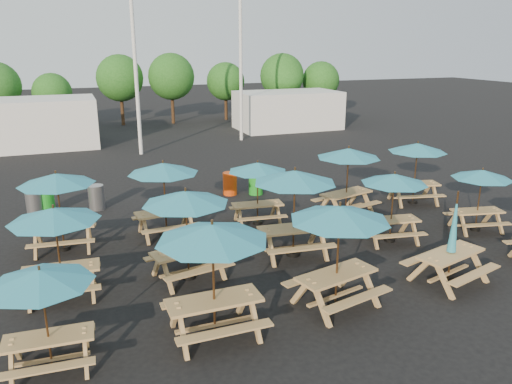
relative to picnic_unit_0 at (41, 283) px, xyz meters
name	(u,v)px	position (x,y,z in m)	size (l,w,h in m)	color
ground	(273,239)	(6.31, 4.47, -1.76)	(120.00, 120.00, 0.00)	black
picnic_unit_0	(41,283)	(0.00, 0.00, 0.00)	(1.97, 1.97, 2.03)	tan
picnic_unit_1	(54,220)	(0.22, 2.86, 0.19)	(2.18, 2.18, 2.25)	tan
picnic_unit_2	(57,183)	(0.26, 5.89, 0.26)	(2.32, 2.32, 2.33)	tan
picnic_unit_3	(212,239)	(3.15, 0.01, 0.38)	(2.30, 2.30, 2.47)	tan
picnic_unit_4	(186,202)	(3.25, 2.78, 0.28)	(2.55, 2.55, 2.36)	tan
picnic_unit_5	(163,172)	(3.30, 5.98, 0.28)	(2.32, 2.32, 2.36)	tan
picnic_unit_6	(339,219)	(6.09, 0.20, 0.35)	(2.70, 2.70, 2.44)	tan
picnic_unit_7	(295,181)	(6.38, 3.14, 0.42)	(2.52, 2.52, 2.52)	tan
picnic_unit_8	(258,170)	(6.35, 5.92, 0.08)	(2.16, 2.16, 2.13)	tan
picnic_unit_9	(452,246)	(9.36, 0.24, -0.78)	(2.24, 2.07, 2.40)	tan
picnic_unit_10	(394,183)	(9.59, 3.06, 0.09)	(2.26, 2.26, 2.14)	tan
picnic_unit_11	(348,157)	(9.63, 5.77, 0.31)	(2.65, 2.65, 2.39)	tan
picnic_unit_13	(482,178)	(12.74, 2.87, 0.00)	(2.21, 2.21, 2.03)	tan
picnic_unit_14	(417,151)	(12.68, 5.99, 0.25)	(2.55, 2.55, 2.32)	tan
waste_bin_0	(34,203)	(-0.65, 9.46, -1.31)	(0.56, 0.56, 0.90)	gray
waste_bin_1	(46,201)	(-0.28, 9.62, -1.31)	(0.56, 0.56, 0.90)	#1B9621
waste_bin_2	(96,197)	(1.42, 9.43, -1.31)	(0.56, 0.56, 0.90)	gray
waste_bin_3	(230,184)	(6.53, 9.48, -1.31)	(0.56, 0.56, 0.90)	#D23F0C
waste_bin_4	(256,183)	(7.51, 9.16, -1.31)	(0.56, 0.56, 0.90)	#1B9621
mast_0	(134,40)	(4.31, 18.47, 4.24)	(0.20, 0.20, 12.00)	silver
mast_1	(241,40)	(10.81, 20.47, 4.24)	(0.20, 0.20, 12.00)	silver
event_tent_0	(23,124)	(-1.69, 22.47, -0.36)	(8.00, 4.00, 2.80)	silver
event_tent_1	(288,110)	(15.31, 23.47, -0.46)	(7.00, 4.00, 2.60)	silver
tree_2	(52,93)	(-0.08, 28.12, 0.86)	(2.59, 2.59, 3.93)	#382314
tree_3	(120,78)	(4.56, 29.19, 1.64)	(3.36, 3.36, 5.09)	#382314
tree_4	(171,77)	(8.21, 28.73, 1.69)	(3.41, 3.41, 5.17)	#382314
tree_5	(226,81)	(12.54, 29.15, 1.21)	(2.94, 2.94, 4.45)	#382314
tree_6	(282,76)	(16.55, 27.37, 1.66)	(3.38, 3.38, 5.13)	#382314
tree_7	(321,80)	(19.94, 27.39, 1.23)	(2.95, 2.95, 4.48)	#382314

